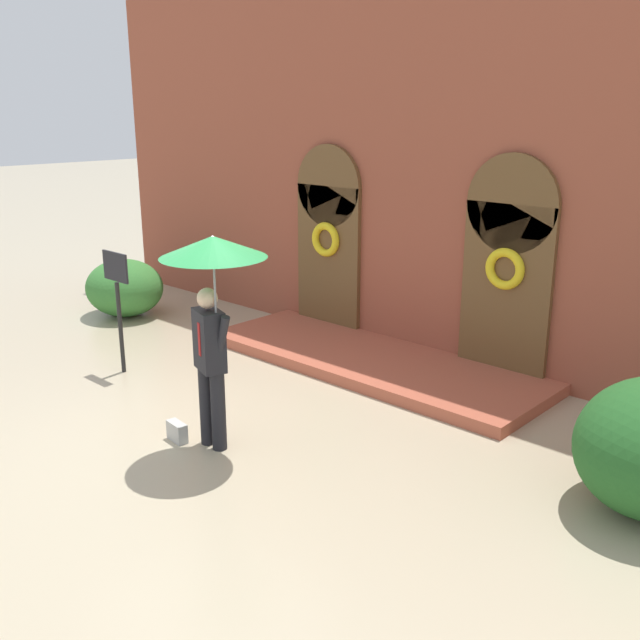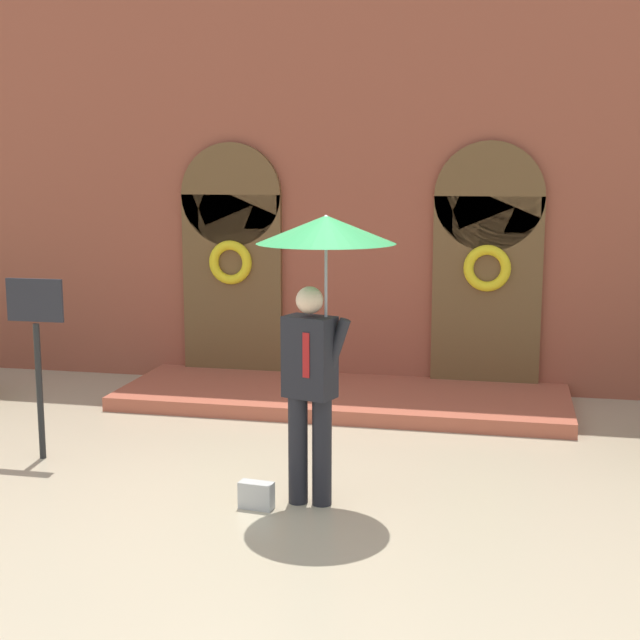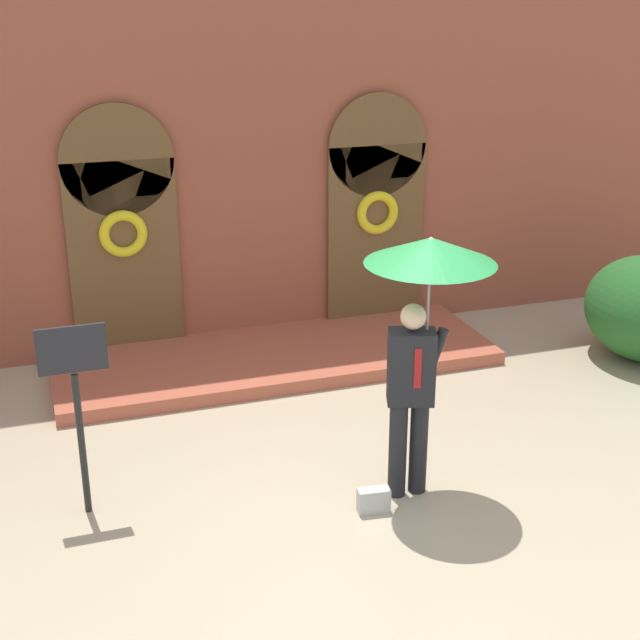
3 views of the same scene
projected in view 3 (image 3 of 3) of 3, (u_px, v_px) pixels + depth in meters
The scene contains 5 objects.
ground_plane at pixel (368, 492), 8.01m from camera, with size 80.00×80.00×0.00m, color tan.
building_facade at pixel (247, 126), 10.74m from camera, with size 14.00×2.30×5.60m.
person_with_umbrella at pixel (425, 290), 7.37m from camera, with size 1.10×1.10×2.36m.
handbag at pixel (374, 500), 7.69m from camera, with size 0.28×0.12×0.22m, color #B7B7B2.
sign_post at pixel (76, 389), 7.33m from camera, with size 0.56×0.06×1.72m.
Camera 3 is at (-2.62, -6.44, 4.30)m, focal length 50.00 mm.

